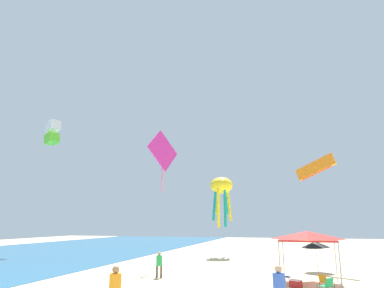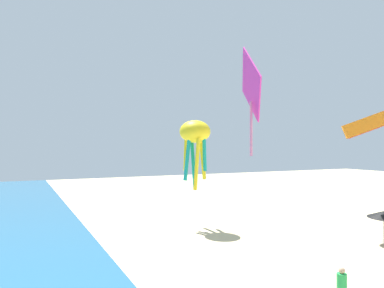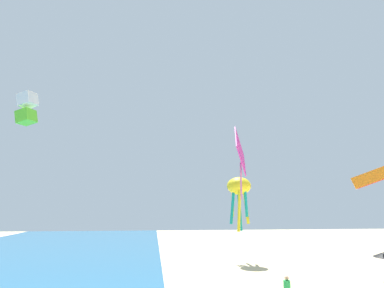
{
  "view_description": "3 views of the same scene",
  "coord_description": "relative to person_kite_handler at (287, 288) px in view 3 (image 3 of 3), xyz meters",
  "views": [
    {
      "loc": [
        -23.27,
        2.53,
        3.43
      ],
      "look_at": [
        1.69,
        9.5,
        9.41
      ],
      "focal_mm": 31.96,
      "sensor_mm": 36.0,
      "label": 1
    },
    {
      "loc": [
        -11.72,
        22.1,
        6.3
      ],
      "look_at": [
        1.69,
        15.61,
        6.38
      ],
      "focal_mm": 33.97,
      "sensor_mm": 36.0,
      "label": 2
    },
    {
      "loc": [
        -21.0,
        18.16,
        5.37
      ],
      "look_at": [
        1.69,
        15.66,
        9.49
      ],
      "focal_mm": 32.44,
      "sensor_mm": 36.0,
      "label": 3
    }
  ],
  "objects": [
    {
      "name": "kite_diamond_magenta",
      "position": [
        4.0,
        1.41,
        8.06
      ],
      "size": [
        3.38,
        1.4,
        5.14
      ],
      "rotation": [
        0.0,
        0.0,
        5.71
      ],
      "color": "#E02D9E"
    },
    {
      "name": "kite_parafoil_orange",
      "position": [
        7.24,
        -10.5,
        6.82
      ],
      "size": [
        1.78,
        3.09,
        2.02
      ],
      "rotation": [
        0.0,
        0.0,
        1.11
      ],
      "color": "orange"
    },
    {
      "name": "kite_box_white",
      "position": [
        12.55,
        19.01,
        13.24
      ],
      "size": [
        1.82,
        1.93,
        3.04
      ],
      "rotation": [
        0.0,
        0.0,
        2.74
      ],
      "color": "white"
    },
    {
      "name": "person_kite_handler",
      "position": [
        0.0,
        0.0,
        0.0
      ],
      "size": [
        0.38,
        0.43,
        1.61
      ],
      "rotation": [
        0.0,
        0.0,
        4.74
      ],
      "color": "brown",
      "rests_on": "ground"
    },
    {
      "name": "kite_octopus_yellow",
      "position": [
        15.36,
        -1.26,
        6.19
      ],
      "size": [
        2.43,
        2.43,
        5.39
      ],
      "rotation": [
        0.0,
        0.0,
        0.77
      ],
      "color": "yellow"
    }
  ]
}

